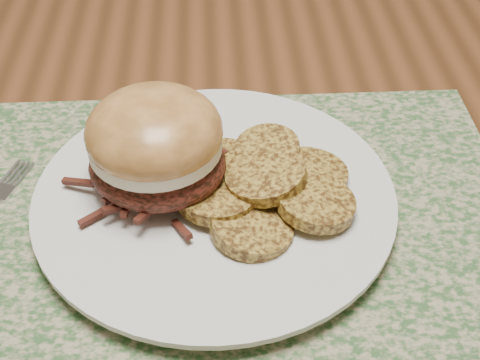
% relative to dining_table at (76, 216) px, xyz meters
% --- Properties ---
extents(dining_table, '(1.50, 0.90, 0.75)m').
position_rel_dining_table_xyz_m(dining_table, '(0.00, 0.00, 0.00)').
color(dining_table, brown).
rests_on(dining_table, ground).
extents(placemat, '(0.45, 0.33, 0.00)m').
position_rel_dining_table_xyz_m(placemat, '(0.14, -0.10, 0.08)').
color(placemat, '#365C2F').
rests_on(placemat, dining_table).
extents(dinner_plate, '(0.26, 0.26, 0.02)m').
position_rel_dining_table_xyz_m(dinner_plate, '(0.13, -0.08, 0.09)').
color(dinner_plate, white).
rests_on(dinner_plate, placemat).
extents(pork_sandwich, '(0.13, 0.13, 0.08)m').
position_rel_dining_table_xyz_m(pork_sandwich, '(0.09, -0.07, 0.14)').
color(pork_sandwich, black).
rests_on(pork_sandwich, dinner_plate).
extents(roasted_potatoes, '(0.16, 0.14, 0.04)m').
position_rel_dining_table_xyz_m(roasted_potatoes, '(0.17, -0.08, 0.11)').
color(roasted_potatoes, '#AE8B33').
rests_on(roasted_potatoes, dinner_plate).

